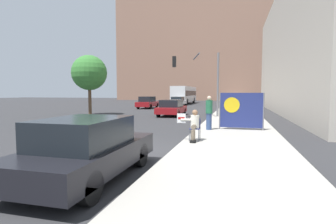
{
  "coord_description": "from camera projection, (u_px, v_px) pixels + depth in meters",
  "views": [
    {
      "loc": [
        3.63,
        -8.23,
        2.04
      ],
      "look_at": [
        0.22,
        4.66,
        1.04
      ],
      "focal_mm": 28.0,
      "sensor_mm": 36.0,
      "label": 1
    }
  ],
  "objects": [
    {
      "name": "street_tree_near_curb",
      "position": [
        89.0,
        73.0,
        23.3
      ],
      "size": [
        3.11,
        3.11,
        5.34
      ],
      "color": "brown",
      "rests_on": "ground_plane"
    },
    {
      "name": "building_backdrop_far",
      "position": [
        216.0,
        22.0,
        68.82
      ],
      "size": [
        52.0,
        12.0,
        41.09
      ],
      "color": "#936B56",
      "rests_on": "ground_plane"
    },
    {
      "name": "city_bus_on_road",
      "position": [
        184.0,
        94.0,
        46.79
      ],
      "size": [
        2.49,
        11.48,
        3.05
      ],
      "color": "silver",
      "rests_on": "ground_plane"
    },
    {
      "name": "protest_banner",
      "position": [
        241.0,
        110.0,
        13.35
      ],
      "size": [
        2.21,
        0.06,
        1.89
      ],
      "color": "slate",
      "rests_on": "sidewalk_curb"
    },
    {
      "name": "sidewalk_curb",
      "position": [
        236.0,
        115.0,
        22.57
      ],
      "size": [
        4.02,
        90.0,
        0.13
      ],
      "primitive_type": "cube",
      "color": "#A8A399",
      "rests_on": "ground_plane"
    },
    {
      "name": "seated_protester",
      "position": [
        194.0,
        124.0,
        10.28
      ],
      "size": [
        0.91,
        0.77,
        1.23
      ],
      "rotation": [
        0.0,
        0.0,
        0.24
      ],
      "color": "#474C56",
      "rests_on": "sidewalk_curb"
    },
    {
      "name": "car_on_road_midblock",
      "position": [
        148.0,
        102.0,
        33.39
      ],
      "size": [
        1.8,
        4.36,
        1.52
      ],
      "color": "maroon",
      "rests_on": "ground_plane"
    },
    {
      "name": "jogger_on_sidewalk",
      "position": [
        209.0,
        113.0,
        13.36
      ],
      "size": [
        0.34,
        0.34,
        1.73
      ],
      "rotation": [
        0.0,
        0.0,
        3.01
      ],
      "color": "#334775",
      "rests_on": "sidewalk_curb"
    },
    {
      "name": "car_on_road_nearest",
      "position": [
        172.0,
        108.0,
        22.73
      ],
      "size": [
        1.87,
        4.27,
        1.4
      ],
      "color": "maroon",
      "rests_on": "ground_plane"
    },
    {
      "name": "ground_plane",
      "position": [
        127.0,
        152.0,
        9.01
      ],
      "size": [
        160.0,
        160.0,
        0.0
      ],
      "primitive_type": "plane",
      "color": "#303033"
    },
    {
      "name": "building_backdrop_right",
      "position": [
        334.0,
        50.0,
        24.5
      ],
      "size": [
        10.0,
        32.0,
        12.01
      ],
      "color": "#BCB2A3",
      "rests_on": "ground_plane"
    },
    {
      "name": "car_on_road_distant",
      "position": [
        178.0,
        101.0,
        38.99
      ],
      "size": [
        1.8,
        4.64,
        1.39
      ],
      "color": "silver",
      "rests_on": "ground_plane"
    },
    {
      "name": "parked_car_curbside",
      "position": [
        86.0,
        149.0,
        6.12
      ],
      "size": [
        1.88,
        4.15,
        1.45
      ],
      "color": "black",
      "rests_on": "ground_plane"
    },
    {
      "name": "traffic_light_pole",
      "position": [
        200.0,
        73.0,
        20.74
      ],
      "size": [
        3.62,
        3.39,
        5.04
      ],
      "color": "slate",
      "rests_on": "sidewalk_curb"
    }
  ]
}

